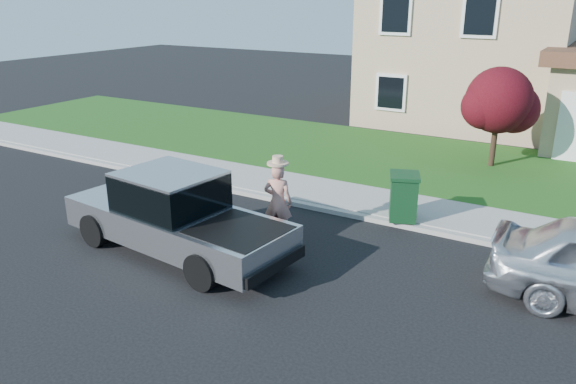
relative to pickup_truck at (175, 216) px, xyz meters
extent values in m
plane|color=black|center=(2.04, 0.92, -0.85)|extent=(80.00, 80.00, 0.00)
cube|color=gray|center=(3.04, 3.82, -0.79)|extent=(40.00, 0.20, 0.12)
cube|color=gray|center=(3.04, 4.92, -0.77)|extent=(40.00, 2.00, 0.15)
cube|color=#1D4714|center=(3.04, 9.42, -0.80)|extent=(40.00, 7.00, 0.10)
cube|color=tan|center=(2.04, 17.92, 2.35)|extent=(8.00, 9.00, 6.40)
cube|color=white|center=(-0.16, 13.37, 3.75)|extent=(1.30, 0.10, 1.50)
cube|color=white|center=(3.04, 13.37, 3.75)|extent=(1.30, 0.10, 1.50)
cube|color=black|center=(-0.16, 13.37, 0.75)|extent=(1.30, 0.10, 1.50)
cylinder|color=black|center=(-1.80, -0.68, -0.47)|extent=(0.78, 0.36, 0.75)
cylinder|color=black|center=(-1.61, 1.05, -0.47)|extent=(0.78, 0.36, 0.75)
cylinder|color=black|center=(1.53, -1.04, -0.47)|extent=(0.78, 0.36, 0.75)
cylinder|color=black|center=(1.71, 0.69, -0.47)|extent=(0.78, 0.36, 0.75)
cube|color=#B0B2B8|center=(0.03, 0.00, -0.20)|extent=(5.54, 2.45, 0.68)
cube|color=black|center=(-0.11, 0.01, 0.52)|extent=(2.16, 1.96, 0.80)
cube|color=#B0B2B8|center=(-0.11, 0.01, 0.93)|extent=(2.16, 1.96, 0.08)
cube|color=black|center=(1.81, -0.20, 0.12)|extent=(1.86, 1.78, 0.06)
cube|color=black|center=(-2.67, 0.29, -0.33)|extent=(0.31, 1.79, 0.38)
cube|color=black|center=(2.72, -0.30, -0.38)|extent=(0.31, 1.79, 0.24)
cube|color=black|center=(-0.76, 1.11, 0.42)|extent=(0.13, 0.22, 0.17)
imported|color=tan|center=(1.55, 1.72, 0.06)|extent=(0.75, 0.59, 1.81)
cylinder|color=tan|center=(1.55, 1.72, 0.99)|extent=(0.48, 0.48, 0.05)
cylinder|color=tan|center=(1.55, 1.72, 1.06)|extent=(0.24, 0.24, 0.17)
cylinder|color=black|center=(4.64, 10.01, -0.02)|extent=(0.18, 0.18, 1.45)
sphere|color=#470F16|center=(4.64, 10.01, 1.38)|extent=(2.09, 2.09, 2.09)
sphere|color=#470F16|center=(5.09, 10.28, 1.11)|extent=(1.54, 1.54, 1.54)
sphere|color=#470F16|center=(4.28, 9.74, 1.20)|extent=(1.45, 1.45, 1.45)
cube|color=#0D3317|center=(3.73, 4.02, -0.17)|extent=(0.86, 0.92, 1.06)
cube|color=#0D3317|center=(3.73, 4.02, 0.40)|extent=(0.95, 1.01, 0.08)
camera|label=1|loc=(7.79, -8.48, 4.51)|focal=35.00mm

